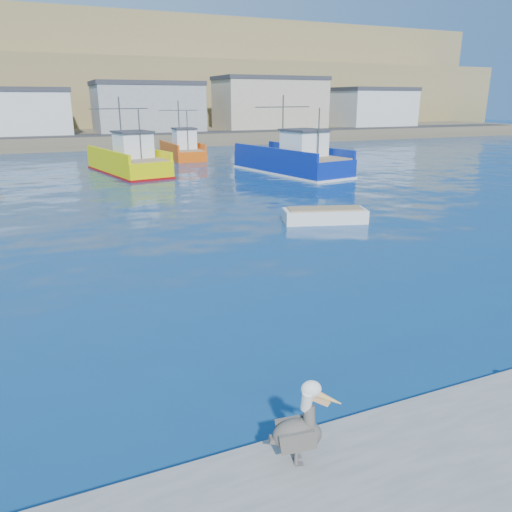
{
  "coord_description": "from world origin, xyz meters",
  "views": [
    {
      "loc": [
        -6.19,
        -9.63,
        6.17
      ],
      "look_at": [
        -0.19,
        4.03,
        1.48
      ],
      "focal_mm": 35.0,
      "sensor_mm": 36.0,
      "label": 1
    }
  ],
  "objects_px": {
    "boat_orange": "(183,149)",
    "pelican": "(300,428)",
    "trawler_yellow_b": "(129,161)",
    "trawler_blue": "(293,160)",
    "skiff_mid": "(325,217)"
  },
  "relations": [
    {
      "from": "trawler_yellow_b",
      "to": "trawler_blue",
      "type": "height_order",
      "value": "trawler_blue"
    },
    {
      "from": "boat_orange",
      "to": "pelican",
      "type": "distance_m",
      "value": 48.91
    },
    {
      "from": "boat_orange",
      "to": "pelican",
      "type": "relative_size",
      "value": 5.51
    },
    {
      "from": "trawler_blue",
      "to": "boat_orange",
      "type": "relative_size",
      "value": 1.57
    },
    {
      "from": "trawler_blue",
      "to": "pelican",
      "type": "xyz_separation_m",
      "value": [
        -17.23,
        -33.01,
        0.04
      ]
    },
    {
      "from": "trawler_blue",
      "to": "trawler_yellow_b",
      "type": "bearing_deg",
      "value": 156.96
    },
    {
      "from": "boat_orange",
      "to": "skiff_mid",
      "type": "xyz_separation_m",
      "value": [
        -1.27,
        -31.57,
        -0.72
      ]
    },
    {
      "from": "skiff_mid",
      "to": "pelican",
      "type": "relative_size",
      "value": 3.08
    },
    {
      "from": "trawler_yellow_b",
      "to": "boat_orange",
      "type": "xyz_separation_m",
      "value": [
        7.35,
        8.96,
        -0.01
      ]
    },
    {
      "from": "boat_orange",
      "to": "skiff_mid",
      "type": "height_order",
      "value": "boat_orange"
    },
    {
      "from": "pelican",
      "to": "boat_orange",
      "type": "bearing_deg",
      "value": 76.45
    },
    {
      "from": "trawler_yellow_b",
      "to": "pelican",
      "type": "height_order",
      "value": "trawler_yellow_b"
    },
    {
      "from": "trawler_yellow_b",
      "to": "boat_orange",
      "type": "relative_size",
      "value": 1.42
    },
    {
      "from": "trawler_yellow_b",
      "to": "trawler_blue",
      "type": "bearing_deg",
      "value": -23.04
    },
    {
      "from": "trawler_blue",
      "to": "skiff_mid",
      "type": "distance_m",
      "value": 18.45
    }
  ]
}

